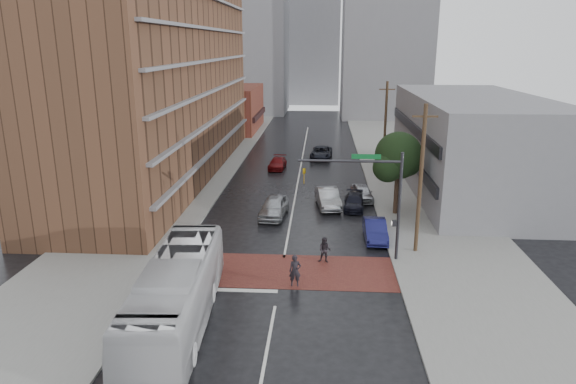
# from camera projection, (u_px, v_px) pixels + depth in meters

# --- Properties ---
(ground) EXTENTS (160.00, 160.00, 0.00)m
(ground) POSITION_uv_depth(u_px,v_px,m) (281.00, 274.00, 31.40)
(ground) COLOR black
(ground) RESTS_ON ground
(crosswalk) EXTENTS (14.00, 5.00, 0.02)m
(crosswalk) POSITION_uv_depth(u_px,v_px,m) (282.00, 271.00, 31.88)
(crosswalk) COLOR brown
(crosswalk) RESTS_ON ground
(sidewalk_west) EXTENTS (9.00, 90.00, 0.15)m
(sidewalk_west) POSITION_uv_depth(u_px,v_px,m) (194.00, 172.00, 56.07)
(sidewalk_west) COLOR gray
(sidewalk_west) RESTS_ON ground
(sidewalk_east) EXTENTS (9.00, 90.00, 0.15)m
(sidewalk_east) POSITION_uv_depth(u_px,v_px,m) (407.00, 176.00, 54.61)
(sidewalk_east) COLOR gray
(sidewalk_east) RESTS_ON ground
(apartment_block) EXTENTS (10.00, 44.00, 28.00)m
(apartment_block) POSITION_uv_depth(u_px,v_px,m) (160.00, 39.00, 51.40)
(apartment_block) COLOR brown
(apartment_block) RESTS_ON ground
(storefront_west) EXTENTS (8.00, 16.00, 7.00)m
(storefront_west) POSITION_uv_depth(u_px,v_px,m) (233.00, 109.00, 82.95)
(storefront_west) COLOR brown
(storefront_west) RESTS_ON ground
(building_east) EXTENTS (11.00, 26.00, 9.00)m
(building_east) POSITION_uv_depth(u_px,v_px,m) (472.00, 144.00, 48.27)
(building_east) COLOR gray
(building_east) RESTS_ON ground
(distant_tower_west) EXTENTS (18.00, 16.00, 32.00)m
(distant_tower_west) POSITION_uv_depth(u_px,v_px,m) (242.00, 31.00, 102.60)
(distant_tower_west) COLOR gray
(distant_tower_west) RESTS_ON ground
(distant_tower_east) EXTENTS (16.00, 14.00, 36.00)m
(distant_tower_east) POSITION_uv_depth(u_px,v_px,m) (387.00, 19.00, 94.52)
(distant_tower_east) COLOR gray
(distant_tower_east) RESTS_ON ground
(distant_tower_center) EXTENTS (12.00, 10.00, 24.00)m
(distant_tower_center) POSITION_uv_depth(u_px,v_px,m) (313.00, 51.00, 119.12)
(distant_tower_center) COLOR gray
(distant_tower_center) RESTS_ON ground
(street_tree) EXTENTS (4.20, 4.10, 6.90)m
(street_tree) POSITION_uv_depth(u_px,v_px,m) (398.00, 159.00, 41.08)
(street_tree) COLOR #332319
(street_tree) RESTS_ON ground
(signal_mast) EXTENTS (6.50, 0.30, 7.20)m
(signal_mast) POSITION_uv_depth(u_px,v_px,m) (377.00, 191.00, 32.11)
(signal_mast) COLOR #2D2D33
(signal_mast) RESTS_ON ground
(utility_pole_near) EXTENTS (1.60, 0.26, 10.00)m
(utility_pole_near) POSITION_uv_depth(u_px,v_px,m) (421.00, 179.00, 33.25)
(utility_pole_near) COLOR #473321
(utility_pole_near) RESTS_ON ground
(utility_pole_far) EXTENTS (1.60, 0.26, 10.00)m
(utility_pole_far) POSITION_uv_depth(u_px,v_px,m) (385.00, 130.00, 52.42)
(utility_pole_far) COLOR #473321
(utility_pole_far) RESTS_ON ground
(transit_bus) EXTENTS (3.68, 12.72, 3.50)m
(transit_bus) POSITION_uv_depth(u_px,v_px,m) (177.00, 294.00, 25.22)
(transit_bus) COLOR silver
(transit_bus) RESTS_ON ground
(pedestrian_a) EXTENTS (0.73, 0.52, 1.90)m
(pedestrian_a) POSITION_uv_depth(u_px,v_px,m) (295.00, 271.00, 29.64)
(pedestrian_a) COLOR black
(pedestrian_a) RESTS_ON ground
(pedestrian_b) EXTENTS (0.92, 0.77, 1.69)m
(pedestrian_b) POSITION_uv_depth(u_px,v_px,m) (325.00, 250.00, 32.90)
(pedestrian_b) COLOR black
(pedestrian_b) RESTS_ON ground
(car_travel_a) EXTENTS (2.43, 5.02, 1.65)m
(car_travel_a) POSITION_uv_depth(u_px,v_px,m) (274.00, 207.00, 41.65)
(car_travel_a) COLOR #A2A6AA
(car_travel_a) RESTS_ON ground
(car_travel_b) EXTENTS (2.43, 5.16, 1.64)m
(car_travel_b) POSITION_uv_depth(u_px,v_px,m) (328.00, 198.00, 44.12)
(car_travel_b) COLOR #A6A9AE
(car_travel_b) RESTS_ON ground
(car_travel_c) EXTENTS (2.01, 4.39, 1.25)m
(car_travel_c) POSITION_uv_depth(u_px,v_px,m) (277.00, 163.00, 57.86)
(car_travel_c) COLOR #670B0E
(car_travel_c) RESTS_ON ground
(suv_travel) EXTENTS (2.88, 5.44, 1.46)m
(suv_travel) POSITION_uv_depth(u_px,v_px,m) (321.00, 153.00, 62.95)
(suv_travel) COLOR black
(suv_travel) RESTS_ON ground
(car_parked_near) EXTENTS (1.55, 4.37, 1.44)m
(car_parked_near) POSITION_uv_depth(u_px,v_px,m) (375.00, 230.00, 36.81)
(car_parked_near) COLOR #16184F
(car_parked_near) RESTS_ON ground
(car_parked_mid) EXTENTS (2.03, 4.27, 1.20)m
(car_parked_mid) POSITION_uv_depth(u_px,v_px,m) (354.00, 202.00, 43.76)
(car_parked_mid) COLOR black
(car_parked_mid) RESTS_ON ground
(car_parked_far) EXTENTS (2.14, 4.25, 1.39)m
(car_parked_far) POSITION_uv_depth(u_px,v_px,m) (362.00, 193.00, 46.16)
(car_parked_far) COLOR #A3A5AB
(car_parked_far) RESTS_ON ground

